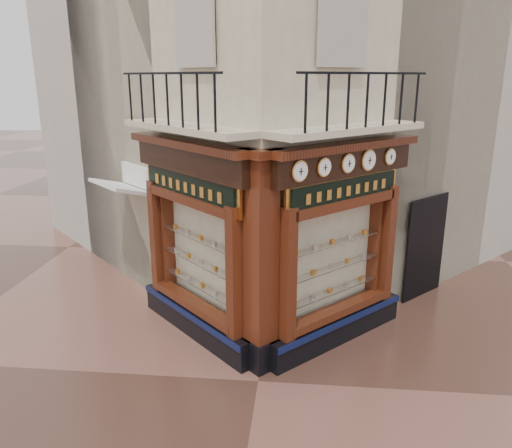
# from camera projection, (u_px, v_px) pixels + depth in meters

# --- Properties ---
(ground) EXTENTS (80.00, 80.00, 0.00)m
(ground) POSITION_uv_depth(u_px,v_px,m) (258.00, 381.00, 8.68)
(ground) COLOR #442920
(ground) RESTS_ON ground
(main_building) EXTENTS (11.31, 11.31, 12.00)m
(main_building) POSITION_uv_depth(u_px,v_px,m) (281.00, 40.00, 12.85)
(main_building) COLOR beige
(main_building) RESTS_ON ground
(neighbour_left) EXTENTS (11.31, 11.31, 11.00)m
(neighbour_left) POSITION_uv_depth(u_px,v_px,m) (205.00, 63.00, 15.59)
(neighbour_left) COLOR #B4AD9D
(neighbour_left) RESTS_ON ground
(neighbour_right) EXTENTS (11.31, 11.31, 11.00)m
(neighbour_right) POSITION_uv_depth(u_px,v_px,m) (366.00, 63.00, 15.13)
(neighbour_right) COLOR #B4AD9D
(neighbour_right) RESTS_ON ground
(shopfront_left) EXTENTS (2.86, 2.86, 3.98)m
(shopfront_left) POSITION_uv_depth(u_px,v_px,m) (194.00, 243.00, 9.75)
(shopfront_left) COLOR black
(shopfront_left) RESTS_ON ground
(shopfront_right) EXTENTS (2.86, 2.86, 3.98)m
(shopfront_right) POSITION_uv_depth(u_px,v_px,m) (339.00, 247.00, 9.49)
(shopfront_right) COLOR black
(shopfront_right) RESTS_ON ground
(corner_pilaster) EXTENTS (0.85, 0.85, 3.98)m
(corner_pilaster) POSITION_uv_depth(u_px,v_px,m) (261.00, 266.00, 8.61)
(corner_pilaster) COLOR black
(corner_pilaster) RESTS_ON ground
(balcony) EXTENTS (5.94, 2.97, 1.03)m
(balcony) POSITION_uv_depth(u_px,v_px,m) (266.00, 128.00, 8.90)
(balcony) COLOR beige
(balcony) RESTS_ON ground
(clock_a) EXTENTS (0.29, 0.29, 0.36)m
(clock_a) POSITION_uv_depth(u_px,v_px,m) (300.00, 171.00, 8.09)
(clock_a) COLOR #C28940
(clock_a) RESTS_ON ground
(clock_b) EXTENTS (0.27, 0.27, 0.33)m
(clock_b) POSITION_uv_depth(u_px,v_px,m) (324.00, 167.00, 8.44)
(clock_b) COLOR #C28940
(clock_b) RESTS_ON ground
(clock_c) EXTENTS (0.28, 0.28, 0.35)m
(clock_c) POSITION_uv_depth(u_px,v_px,m) (348.00, 163.00, 8.82)
(clock_c) COLOR #C28940
(clock_c) RESTS_ON ground
(clock_d) EXTENTS (0.32, 0.32, 0.40)m
(clock_d) POSITION_uv_depth(u_px,v_px,m) (368.00, 160.00, 9.16)
(clock_d) COLOR #C28940
(clock_d) RESTS_ON ground
(clock_e) EXTENTS (0.26, 0.26, 0.32)m
(clock_e) POSITION_uv_depth(u_px,v_px,m) (390.00, 157.00, 9.56)
(clock_e) COLOR #C28940
(clock_e) RESTS_ON ground
(awning) EXTENTS (1.70, 1.70, 0.32)m
(awning) POSITION_uv_depth(u_px,v_px,m) (129.00, 295.00, 12.12)
(awning) COLOR white
(awning) RESTS_ON ground
(signboard_left) EXTENTS (2.29, 2.29, 0.61)m
(signboard_left) POSITION_uv_depth(u_px,v_px,m) (189.00, 187.00, 9.38)
(signboard_left) COLOR gold
(signboard_left) RESTS_ON ground
(signboard_right) EXTENTS (2.15, 2.15, 0.58)m
(signboard_right) POSITION_uv_depth(u_px,v_px,m) (346.00, 190.00, 9.11)
(signboard_right) COLOR gold
(signboard_right) RESTS_ON ground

